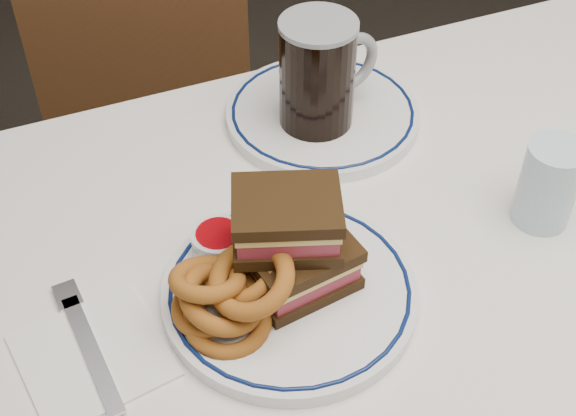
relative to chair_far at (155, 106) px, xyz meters
name	(u,v)px	position (x,y,z in m)	size (l,w,h in m)	color
dining_table	(456,296)	(0.20, -0.79, 0.19)	(1.27, 0.87, 0.75)	silver
chair_far	(155,106)	(0.00, 0.00, 0.00)	(0.49, 0.49, 0.84)	#462616
main_plate	(290,292)	(-0.04, -0.79, 0.30)	(0.28, 0.28, 0.02)	silver
reuben_sandwich	(293,242)	(-0.03, -0.78, 0.37)	(0.14, 0.13, 0.12)	black
onion_rings_main	(228,293)	(-0.11, -0.80, 0.35)	(0.13, 0.12, 0.10)	brown
ketchup_ramekin	(219,243)	(-0.09, -0.72, 0.33)	(0.06, 0.06, 0.04)	white
beer_mug	(319,77)	(0.12, -0.53, 0.38)	(0.15, 0.10, 0.17)	black
water_glass	(548,184)	(0.30, -0.79, 0.35)	(0.07, 0.07, 0.11)	#AAC6DB
far_plate	(322,114)	(0.13, -0.51, 0.30)	(0.27, 0.27, 0.02)	silver
onion_rings_far	(325,107)	(0.13, -0.52, 0.32)	(0.08, 0.08, 0.04)	brown
napkin_fork	(92,353)	(-0.26, -0.78, 0.30)	(0.16, 0.19, 0.01)	white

